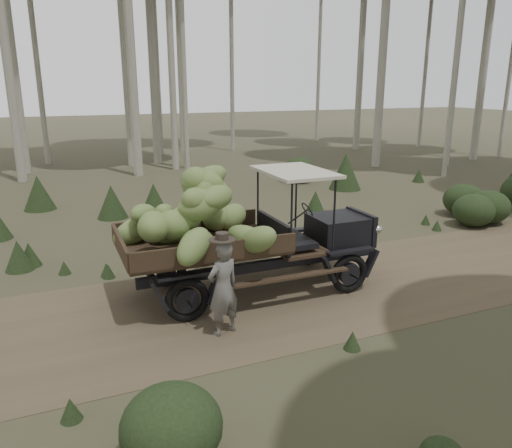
# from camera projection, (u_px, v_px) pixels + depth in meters

# --- Properties ---
(ground) EXTENTS (120.00, 120.00, 0.00)m
(ground) POSITION_uv_depth(u_px,v_px,m) (352.00, 284.00, 10.17)
(ground) COLOR #473D2B
(ground) RESTS_ON ground
(dirt_track) EXTENTS (70.00, 4.00, 0.01)m
(dirt_track) POSITION_uv_depth(u_px,v_px,m) (352.00, 283.00, 10.16)
(dirt_track) COLOR brown
(dirt_track) RESTS_ON ground
(banana_truck) EXTENTS (5.27, 2.75, 2.60)m
(banana_truck) POSITION_uv_depth(u_px,v_px,m) (224.00, 222.00, 9.21)
(banana_truck) COLOR black
(banana_truck) RESTS_ON ground
(farmer) EXTENTS (0.67, 0.54, 1.72)m
(farmer) POSITION_uv_depth(u_px,v_px,m) (223.00, 287.00, 7.94)
(farmer) COLOR #5A5752
(farmer) RESTS_ON ground
(undergrowth) EXTENTS (23.35, 22.78, 1.37)m
(undergrowth) POSITION_uv_depth(u_px,v_px,m) (427.00, 233.00, 11.81)
(undergrowth) COLOR #233319
(undergrowth) RESTS_ON ground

